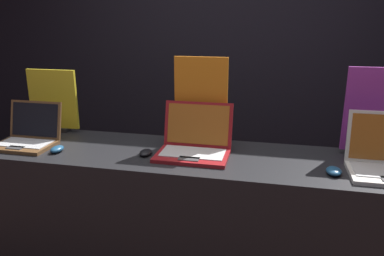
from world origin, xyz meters
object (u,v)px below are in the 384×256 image
promo_stand_front (53,102)px  mouse_back (334,171)px  mouse_front (57,149)px  laptop_middle (195,143)px  promo_stand_middle (201,104)px  laptop_front (28,135)px  mouse_middle (146,153)px  promo_stand_back (378,115)px

promo_stand_front → mouse_back: promo_stand_front is taller
mouse_front → laptop_middle: size_ratio=0.25×
laptop_middle → promo_stand_middle: size_ratio=0.76×
laptop_front → mouse_back: 1.69m
promo_stand_front → mouse_back: 1.73m
laptop_front → promo_stand_middle: size_ratio=0.65×
promo_stand_front → mouse_middle: bearing=-22.8°
promo_stand_middle → promo_stand_back: bearing=1.3°
laptop_middle → mouse_back: bearing=-10.4°
laptop_front → laptop_middle: (0.98, 0.06, 0.00)m
mouse_middle → promo_stand_middle: size_ratio=0.19×
laptop_front → mouse_middle: size_ratio=3.44×
laptop_front → mouse_middle: 0.73m
mouse_middle → promo_stand_middle: (0.25, 0.25, 0.23)m
promo_stand_front → promo_stand_middle: (0.98, -0.06, 0.05)m
promo_stand_front → promo_stand_back: 1.93m
mouse_back → mouse_front: bearing=-179.7°
mouse_middle → promo_stand_front: bearing=157.2°
promo_stand_front → mouse_back: bearing=-11.9°
mouse_front → promo_stand_front: size_ratio=0.24×
mouse_front → laptop_middle: 0.76m
promo_stand_front → laptop_middle: size_ratio=1.05×
promo_stand_front → mouse_back: (1.69, -0.36, -0.17)m
mouse_back → laptop_middle: bearing=169.6°
mouse_front → mouse_middle: (0.50, 0.06, -0.00)m
promo_stand_front → promo_stand_back: size_ratio=0.85×
laptop_front → laptop_middle: size_ratio=0.87×
laptop_middle → laptop_front: bearing=-176.6°
laptop_front → promo_stand_front: size_ratio=0.83×
laptop_front → mouse_front: size_ratio=3.46×
mouse_front → mouse_middle: size_ratio=1.00×
laptop_middle → mouse_back: size_ratio=3.81×
mouse_middle → promo_stand_back: 1.25m
promo_stand_back → laptop_middle: bearing=-168.6°
mouse_front → promo_stand_back: size_ratio=0.20×
mouse_front → mouse_back: (1.46, 0.01, 0.00)m
mouse_middle → mouse_back: mouse_back is taller
laptop_front → promo_stand_front: promo_stand_front is taller
mouse_front → mouse_back: bearing=0.3°
laptop_front → promo_stand_back: (1.93, 0.25, 0.17)m
mouse_front → promo_stand_back: bearing=11.0°
laptop_middle → promo_stand_middle: 0.25m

